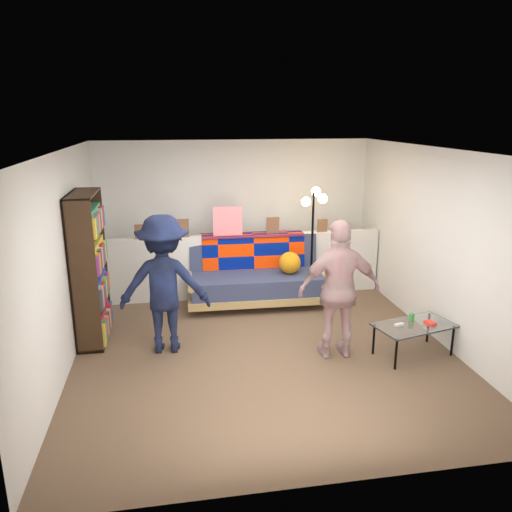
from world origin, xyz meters
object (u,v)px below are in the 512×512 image
(person_left, at_px, (164,284))
(bookshelf, at_px, (90,273))
(person_right, at_px, (339,290))
(futon_sofa, at_px, (257,276))
(coffee_table, at_px, (415,326))
(floor_lamp, at_px, (314,221))

(person_left, bearing_deg, bookshelf, -22.57)
(person_left, relative_size, person_right, 1.02)
(futon_sofa, xyz_separation_m, person_right, (0.64, -1.90, 0.41))
(futon_sofa, bearing_deg, coffee_table, -52.89)
(coffee_table, distance_m, person_left, 3.02)
(futon_sofa, height_order, floor_lamp, floor_lamp)
(floor_lamp, distance_m, person_left, 2.68)
(floor_lamp, relative_size, person_right, 1.05)
(person_left, bearing_deg, futon_sofa, -129.35)
(coffee_table, bearing_deg, floor_lamp, 107.93)
(coffee_table, relative_size, person_left, 0.61)
(futon_sofa, relative_size, person_right, 1.27)
(bookshelf, bearing_deg, futon_sofa, 21.55)
(futon_sofa, height_order, person_right, person_right)
(futon_sofa, xyz_separation_m, bookshelf, (-2.28, -0.90, 0.46))
(futon_sofa, relative_size, bookshelf, 1.12)
(futon_sofa, height_order, person_left, person_left)
(bookshelf, relative_size, person_left, 1.12)
(coffee_table, height_order, floor_lamp, floor_lamp)
(bookshelf, height_order, person_left, bookshelf)
(bookshelf, distance_m, person_left, 1.04)
(person_left, distance_m, person_right, 2.07)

